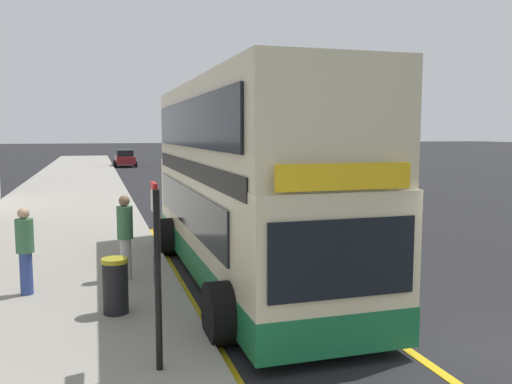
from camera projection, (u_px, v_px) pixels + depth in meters
ground_plane at (178, 179)px, 38.36m from camera, size 260.00×260.00×0.00m
pavement_near at (75, 180)px, 36.34m from camera, size 6.00×76.00×0.14m
double_decker_bus at (243, 188)px, 12.01m from camera, size 3.21×10.16×4.40m
bus_bay_markings at (241, 278)px, 12.15m from camera, size 2.92×13.87×0.01m
bus_stop_sign at (157, 259)px, 7.09m from camera, size 0.09×0.51×2.50m
parked_car_maroon_across at (125, 158)px, 51.50m from camera, size 2.09×4.20×1.62m
parked_car_white_far at (182, 158)px, 53.21m from camera, size 2.09×4.20×1.62m
pedestrian_waiting_near_sign at (125, 233)px, 11.51m from camera, size 0.34×0.34×1.83m
pedestrian_further_back at (25, 247)px, 10.40m from camera, size 0.34×0.34×1.72m
litter_bin at (115, 286)px, 9.35m from camera, size 0.46×0.46×0.98m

